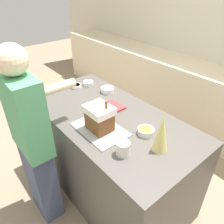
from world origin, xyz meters
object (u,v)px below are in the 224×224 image
Objects in this scene: gingerbread_house at (99,117)px; candy_bowl_near_tray_right at (88,83)px; candy_bowl_center_rear at (76,86)px; candy_bowl_front_corner at (146,131)px; mug at (123,148)px; baking_tray at (100,129)px; cookbook at (113,106)px; decorative_tree at (162,133)px; person at (33,142)px; candy_bowl_far_left at (107,90)px.

gingerbread_house is 0.86m from candy_bowl_near_tray_right.
gingerbread_house is at bearing -18.38° from candy_bowl_center_rear.
mug is at bearing -79.69° from candy_bowl_front_corner.
candy_bowl_near_tray_right is (-0.75, 0.40, 0.02)m from baking_tray.
candy_bowl_front_corner is at bearing -7.06° from cookbook.
candy_bowl_front_corner is at bearing 100.31° from mug.
gingerbread_house is 0.50m from decorative_tree.
candy_bowl_near_tray_right is 1.11× the size of mug.
baking_tray is at bearing -138.54° from candy_bowl_front_corner.
candy_bowl_near_tray_right is 1.04m from candy_bowl_front_corner.
baking_tray is at bearing 55.81° from person.
cookbook is (0.59, 0.04, -0.01)m from candy_bowl_center_rear.
candy_bowl_far_left is (-0.94, 0.28, -0.12)m from decorative_tree.
gingerbread_house is 2.37× the size of candy_bowl_near_tray_right.
candy_bowl_front_corner reaches higher than candy_bowl_near_tray_right.
gingerbread_house is 0.34m from mug.
person is at bearing -79.60° from candy_bowl_far_left.
cookbook is 2.01× the size of mug.
gingerbread_house reaches higher than candy_bowl_far_left.
decorative_tree is (0.46, 0.19, 0.03)m from gingerbread_house.
gingerbread_house is 0.38m from candy_bowl_front_corner.
decorative_tree is 2.30× the size of candy_bowl_front_corner.
decorative_tree is 1.45× the size of cookbook.
candy_bowl_center_rear is at bearing 161.61° from baking_tray.
baking_tray is at bearing -56.62° from cookbook.
gingerbread_house is 0.16× the size of person.
gingerbread_house is 0.83m from candy_bowl_center_rear.
person reaches higher than gingerbread_house.
candy_bowl_center_rear is (-0.03, -0.14, -0.00)m from candy_bowl_near_tray_right.
candy_bowl_far_left is 0.95m from mug.
candy_bowl_front_corner is at bearing 162.42° from decorative_tree.
person reaches higher than candy_bowl_far_left.
mug is (1.08, -0.45, 0.03)m from candy_bowl_near_tray_right.
baking_tray is 0.37m from candy_bowl_front_corner.
gingerbread_house reaches higher than candy_bowl_near_tray_right.
person is (0.48, -0.72, -0.11)m from candy_bowl_center_rear.
decorative_tree is 0.18× the size of person.
candy_bowl_front_corner is at bearing -8.84° from candy_bowl_near_tray_right.
candy_bowl_front_corner is (0.75, -0.22, -0.00)m from candy_bowl_far_left.
decorative_tree is 2.17× the size of candy_bowl_far_left.
candy_bowl_center_rear is (-0.79, 0.26, -0.10)m from gingerbread_house.
baking_tray is 0.11m from gingerbread_house.
baking_tray is at bearing -28.28° from candy_bowl_near_tray_right.
candy_bowl_far_left is at bearing 163.88° from candy_bowl_front_corner.
baking_tray is at bearing -18.39° from candy_bowl_center_rear.
candy_bowl_far_left reaches higher than cookbook.
cookbook is (-0.20, 0.30, -0.11)m from gingerbread_house.
decorative_tree reaches higher than candy_bowl_front_corner.
candy_bowl_near_tray_right is (-0.75, 0.40, -0.09)m from gingerbread_house.
cookbook is at bearing -29.86° from candy_bowl_far_left.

